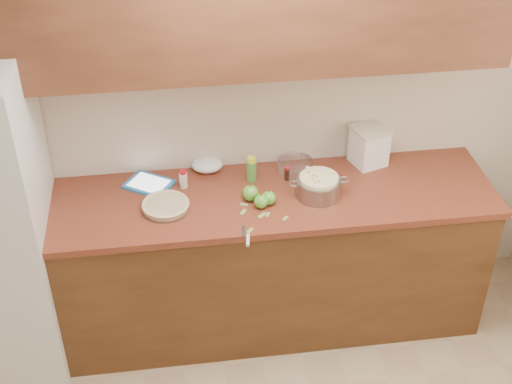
{
  "coord_description": "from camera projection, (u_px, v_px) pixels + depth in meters",
  "views": [
    {
      "loc": [
        -0.42,
        -1.63,
        3.16
      ],
      "look_at": [
        0.0,
        1.43,
        0.98
      ],
      "focal_mm": 50.0,
      "sensor_mm": 36.0,
      "label": 1
    }
  ],
  "objects": [
    {
      "name": "room_shell",
      "position": [
        313.0,
        353.0,
        2.44
      ],
      "size": [
        3.6,
        3.6,
        3.6
      ],
      "color": "tan",
      "rests_on": "ground"
    },
    {
      "name": "counter_run",
      "position": [
        255.0,
        260.0,
        4.12
      ],
      "size": [
        2.64,
        0.68,
        0.92
      ],
      "color": "#5B3319",
      "rests_on": "ground"
    },
    {
      "name": "upper_cabinets",
      "position": [
        250.0,
        1.0,
        3.39
      ],
      "size": [
        2.6,
        0.34,
        0.7
      ],
      "primitive_type": "cube",
      "color": "brown",
      "rests_on": "room_shell"
    },
    {
      "name": "pie",
      "position": [
        166.0,
        206.0,
        3.74
      ],
      "size": [
        0.26,
        0.26,
        0.04
      ],
      "rotation": [
        0.0,
        0.0,
        -0.36
      ],
      "color": "silver",
      "rests_on": "counter_run"
    },
    {
      "name": "colander",
      "position": [
        318.0,
        186.0,
        3.83
      ],
      "size": [
        0.33,
        0.24,
        0.12
      ],
      "rotation": [
        0.0,
        0.0,
        0.13
      ],
      "color": "gray",
      "rests_on": "counter_run"
    },
    {
      "name": "flour_canister",
      "position": [
        369.0,
        145.0,
        4.06
      ],
      "size": [
        0.24,
        0.24,
        0.23
      ],
      "rotation": [
        0.0,
        0.0,
        0.32
      ],
      "color": "white",
      "rests_on": "counter_run"
    },
    {
      "name": "tablet",
      "position": [
        149.0,
        184.0,
        3.93
      ],
      "size": [
        0.3,
        0.29,
        0.02
      ],
      "rotation": [
        0.0,
        0.0,
        -0.59
      ],
      "color": "#2674B9",
      "rests_on": "counter_run"
    },
    {
      "name": "paring_knife",
      "position": [
        247.0,
        239.0,
        3.54
      ],
      "size": [
        0.04,
        0.18,
        0.02
      ],
      "rotation": [
        0.0,
        0.0,
        -0.15
      ],
      "color": "gray",
      "rests_on": "counter_run"
    },
    {
      "name": "lemon_bottle",
      "position": [
        251.0,
        169.0,
        3.94
      ],
      "size": [
        0.06,
        0.06,
        0.15
      ],
      "rotation": [
        0.0,
        0.0,
        -0.25
      ],
      "color": "#4C8C38",
      "rests_on": "counter_run"
    },
    {
      "name": "cinnamon_shaker",
      "position": [
        183.0,
        179.0,
        3.89
      ],
      "size": [
        0.04,
        0.04,
        0.11
      ],
      "rotation": [
        0.0,
        0.0,
        -0.09
      ],
      "color": "beige",
      "rests_on": "counter_run"
    },
    {
      "name": "vanilla_bottle",
      "position": [
        287.0,
        174.0,
        3.96
      ],
      "size": [
        0.03,
        0.03,
        0.08
      ],
      "rotation": [
        0.0,
        0.0,
        -0.28
      ],
      "color": "black",
      "rests_on": "counter_run"
    },
    {
      "name": "mixing_bowl",
      "position": [
        295.0,
        166.0,
        4.02
      ],
      "size": [
        0.21,
        0.21,
        0.08
      ],
      "rotation": [
        0.0,
        0.0,
        -0.19
      ],
      "color": "silver",
      "rests_on": "counter_run"
    },
    {
      "name": "paper_towel",
      "position": [
        207.0,
        165.0,
        4.04
      ],
      "size": [
        0.22,
        0.2,
        0.07
      ],
      "primitive_type": "ellipsoid",
      "rotation": [
        0.0,
        0.0,
        0.39
      ],
      "color": "white",
      "rests_on": "counter_run"
    },
    {
      "name": "apple_left",
      "position": [
        250.0,
        193.0,
        3.8
      ],
      "size": [
        0.08,
        0.08,
        0.09
      ],
      "color": "#519D2A",
      "rests_on": "counter_run"
    },
    {
      "name": "apple_center",
      "position": [
        250.0,
        193.0,
        3.8
      ],
      "size": [
        0.09,
        0.09,
        0.1
      ],
      "color": "#519D2A",
      "rests_on": "counter_run"
    },
    {
      "name": "apple_front",
      "position": [
        261.0,
        201.0,
        3.75
      ],
      "size": [
        0.08,
        0.08,
        0.09
      ],
      "color": "#519D2A",
      "rests_on": "counter_run"
    },
    {
      "name": "apple_extra",
      "position": [
        269.0,
        198.0,
        3.77
      ],
      "size": [
        0.08,
        0.08,
        0.09
      ],
      "color": "#519D2A",
      "rests_on": "counter_run"
    },
    {
      "name": "peel_a",
      "position": [
        285.0,
        218.0,
        3.69
      ],
      "size": [
        0.04,
        0.04,
        0.0
      ],
      "primitive_type": "cube",
      "rotation": [
        0.0,
        0.0,
        -2.33
      ],
      "color": "#80AE54",
      "rests_on": "counter_run"
    },
    {
      "name": "peel_b",
      "position": [
        244.0,
        204.0,
        3.79
      ],
      "size": [
        0.05,
        0.03,
        0.0
      ],
      "primitive_type": "cube",
      "rotation": [
        0.0,
        0.0,
        -0.38
      ],
      "color": "#80AE54",
      "rests_on": "counter_run"
    },
    {
      "name": "peel_c",
      "position": [
        250.0,
        231.0,
        3.61
      ],
      "size": [
        0.04,
        0.05,
        0.0
      ],
      "primitive_type": "cube",
      "rotation": [
        0.0,
        0.0,
        0.88
      ],
      "color": "#80AE54",
      "rests_on": "counter_run"
    },
    {
      "name": "peel_d",
      "position": [
        243.0,
        212.0,
        3.73
      ],
      "size": [
        0.04,
        0.05,
        0.0
      ],
      "primitive_type": "cube",
      "rotation": [
        0.0,
        0.0,
        -2.17
      ],
      "color": "#80AE54",
      "rests_on": "counter_run"
    },
    {
      "name": "peel_e",
      "position": [
        262.0,
        215.0,
        3.71
      ],
      "size": [
        0.05,
        0.05,
        0.0
      ],
      "primitive_type": "cube",
      "rotation": [
        0.0,
        0.0,
        -2.39
      ],
      "color": "#80AE54",
      "rests_on": "counter_run"
    },
    {
      "name": "peel_f",
      "position": [
        268.0,
        215.0,
        3.72
      ],
      "size": [
        0.03,
        0.04,
        0.0
      ],
      "primitive_type": "cube",
      "rotation": [
        0.0,
        0.0,
        1.17
      ],
      "color": "#80AE54",
      "rests_on": "counter_run"
    }
  ]
}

